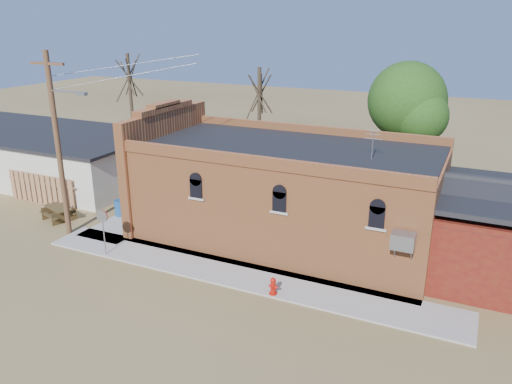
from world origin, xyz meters
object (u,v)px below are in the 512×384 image
at_px(brick_bar, 281,192).
at_px(fire_hydrant, 273,286).
at_px(picnic_table, 59,211).
at_px(utility_pole, 58,142).
at_px(trash_barrel, 120,208).
at_px(stop_sign, 102,220).

height_order(brick_bar, fire_hydrant, brick_bar).
bearing_deg(picnic_table, brick_bar, 33.86).
bearing_deg(fire_hydrant, utility_pole, 154.20).
relative_size(fire_hydrant, trash_barrel, 0.81).
bearing_deg(trash_barrel, fire_hydrant, -20.55).
distance_m(brick_bar, stop_sign, 8.47).
bearing_deg(fire_hydrant, picnic_table, 150.29).
height_order(utility_pole, stop_sign, utility_pole).
distance_m(stop_sign, picnic_table, 5.90).
relative_size(stop_sign, trash_barrel, 2.46).
xyz_separation_m(stop_sign, picnic_table, (-5.26, 2.34, -1.27)).
xyz_separation_m(utility_pole, trash_barrel, (0.84, 2.88, -4.25)).
xyz_separation_m(utility_pole, picnic_table, (-1.89, 1.14, -4.29)).
relative_size(brick_bar, fire_hydrant, 23.01).
xyz_separation_m(brick_bar, utility_pole, (-9.79, -4.29, 2.43)).
distance_m(stop_sign, trash_barrel, 4.96).
height_order(fire_hydrant, stop_sign, stop_sign).
height_order(stop_sign, picnic_table, stop_sign).
distance_m(fire_hydrant, stop_sign, 8.47).
bearing_deg(trash_barrel, picnic_table, -147.54).
bearing_deg(utility_pole, stop_sign, -19.59).
xyz_separation_m(utility_pole, fire_hydrant, (11.74, -1.20, -4.34)).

